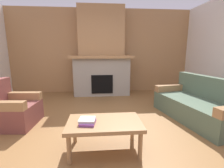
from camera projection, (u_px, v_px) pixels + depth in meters
ground at (106, 132)px, 2.80m from camera, size 9.00×9.00×0.00m
wall_back_wood_panel at (101, 51)px, 5.46m from camera, size 6.00×0.12×2.70m
fireplace at (102, 57)px, 5.13m from camera, size 1.90×0.82×2.70m
couch at (198, 105)px, 3.29m from camera, size 1.18×1.93×0.85m
armchair at (12, 110)px, 3.02m from camera, size 0.82×0.82×0.85m
coffee_table at (104, 125)px, 2.22m from camera, size 1.00×0.60×0.43m
book_stack_near_edge at (88, 121)px, 2.14m from camera, size 0.23×0.25×0.06m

